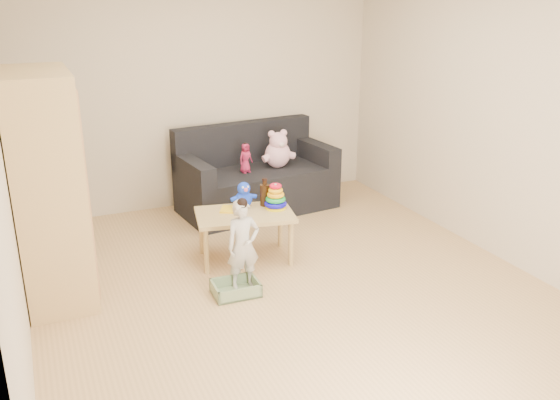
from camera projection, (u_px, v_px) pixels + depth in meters
name	position (u px, v px, depth m)	size (l,w,h in m)	color
room	(287.00, 131.00, 4.54)	(4.50, 4.50, 4.50)	tan
wardrobe	(48.00, 188.00, 4.53)	(0.49, 0.99, 1.78)	tan
sofa	(257.00, 189.00, 6.58)	(1.67, 0.83, 0.47)	black
play_table	(245.00, 236.00, 5.34)	(0.85, 0.54, 0.45)	tan
storage_bin	(236.00, 288.00, 4.77)	(0.37, 0.27, 0.11)	gray
toddler	(243.00, 246.00, 4.77)	(0.27, 0.18, 0.74)	beige
pink_bear	(278.00, 151.00, 6.52)	(0.31, 0.26, 0.35)	#FFBBD4
doll	(246.00, 158.00, 6.32)	(0.16, 0.11, 0.31)	#AF204D
ring_stacker	(276.00, 199.00, 5.34)	(0.21, 0.21, 0.23)	yellow
brown_bottle	(265.00, 194.00, 5.42)	(0.09, 0.09, 0.26)	black
blue_plush	(243.00, 194.00, 5.37)	(0.20, 0.16, 0.25)	#1C44FD
wooden_figure	(241.00, 209.00, 5.19)	(0.05, 0.04, 0.12)	brown
yellow_book	(231.00, 209.00, 5.33)	(0.19, 0.19, 0.01)	yellow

